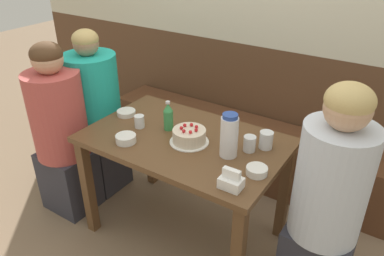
{
  "coord_description": "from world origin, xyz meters",
  "views": [
    {
      "loc": [
        1.08,
        -1.57,
        1.83
      ],
      "look_at": [
        0.02,
        0.05,
        0.78
      ],
      "focal_mm": 35.0,
      "sensor_mm": 36.0,
      "label": 1
    }
  ],
  "objects_px": {
    "napkin_holder": "(231,181)",
    "glass_water_tall": "(266,140)",
    "glass_tumbler_short": "(139,121)",
    "birthday_cake": "(189,136)",
    "water_pitcher": "(229,136)",
    "bowl_soup_white": "(126,139)",
    "glass_shot_small": "(250,144)",
    "bench_seat": "(242,148)",
    "bowl_rice_small": "(126,113)",
    "person_grey_tee": "(61,134)",
    "bowl_side_dish": "(257,171)",
    "person_pale_blue_shirt": "(96,115)",
    "person_teal_shirt": "(327,204)",
    "soju_bottle": "(168,116)"
  },
  "relations": [
    {
      "from": "glass_shot_small",
      "to": "napkin_holder",
      "type": "bearing_deg",
      "value": -78.3
    },
    {
      "from": "napkin_holder",
      "to": "bowl_rice_small",
      "type": "bearing_deg",
      "value": 161.73
    },
    {
      "from": "bench_seat",
      "to": "glass_water_tall",
      "type": "relative_size",
      "value": 23.48
    },
    {
      "from": "water_pitcher",
      "to": "person_teal_shirt",
      "type": "relative_size",
      "value": 0.2
    },
    {
      "from": "bench_seat",
      "to": "water_pitcher",
      "type": "height_order",
      "value": "water_pitcher"
    },
    {
      "from": "bowl_soup_white",
      "to": "person_grey_tee",
      "type": "relative_size",
      "value": 0.1
    },
    {
      "from": "napkin_holder",
      "to": "glass_shot_small",
      "type": "bearing_deg",
      "value": 101.7
    },
    {
      "from": "glass_tumbler_short",
      "to": "birthday_cake",
      "type": "bearing_deg",
      "value": 2.39
    },
    {
      "from": "glass_tumbler_short",
      "to": "glass_shot_small",
      "type": "relative_size",
      "value": 0.88
    },
    {
      "from": "person_pale_blue_shirt",
      "to": "bowl_rice_small",
      "type": "bearing_deg",
      "value": -7.66
    },
    {
      "from": "napkin_holder",
      "to": "person_pale_blue_shirt",
      "type": "distance_m",
      "value": 1.36
    },
    {
      "from": "napkin_holder",
      "to": "bowl_side_dish",
      "type": "relative_size",
      "value": 1.01
    },
    {
      "from": "glass_water_tall",
      "to": "person_grey_tee",
      "type": "bearing_deg",
      "value": -163.47
    },
    {
      "from": "soju_bottle",
      "to": "bowl_rice_small",
      "type": "relative_size",
      "value": 1.54
    },
    {
      "from": "bowl_rice_small",
      "to": "person_teal_shirt",
      "type": "xyz_separation_m",
      "value": [
        1.34,
        -0.04,
        -0.12
      ]
    },
    {
      "from": "person_pale_blue_shirt",
      "to": "birthday_cake",
      "type": "bearing_deg",
      "value": -7.26
    },
    {
      "from": "bowl_rice_small",
      "to": "glass_tumbler_short",
      "type": "relative_size",
      "value": 1.57
    },
    {
      "from": "napkin_holder",
      "to": "glass_tumbler_short",
      "type": "relative_size",
      "value": 1.42
    },
    {
      "from": "bowl_soup_white",
      "to": "bowl_side_dish",
      "type": "height_order",
      "value": "bowl_soup_white"
    },
    {
      "from": "water_pitcher",
      "to": "glass_water_tall",
      "type": "xyz_separation_m",
      "value": [
        0.14,
        0.18,
        -0.07
      ]
    },
    {
      "from": "bowl_soup_white",
      "to": "glass_tumbler_short",
      "type": "xyz_separation_m",
      "value": [
        -0.05,
        0.18,
        0.02
      ]
    },
    {
      "from": "bench_seat",
      "to": "bowl_soup_white",
      "type": "xyz_separation_m",
      "value": [
        -0.26,
        -1.05,
        0.52
      ]
    },
    {
      "from": "bench_seat",
      "to": "glass_tumbler_short",
      "type": "relative_size",
      "value": 30.13
    },
    {
      "from": "napkin_holder",
      "to": "person_teal_shirt",
      "type": "height_order",
      "value": "person_teal_shirt"
    },
    {
      "from": "napkin_holder",
      "to": "glass_water_tall",
      "type": "height_order",
      "value": "napkin_holder"
    },
    {
      "from": "soju_bottle",
      "to": "napkin_holder",
      "type": "distance_m",
      "value": 0.67
    },
    {
      "from": "birthday_cake",
      "to": "glass_water_tall",
      "type": "xyz_separation_m",
      "value": [
        0.39,
        0.18,
        0.01
      ]
    },
    {
      "from": "water_pitcher",
      "to": "bowl_rice_small",
      "type": "xyz_separation_m",
      "value": [
        -0.79,
        0.06,
        -0.11
      ]
    },
    {
      "from": "bench_seat",
      "to": "bowl_soup_white",
      "type": "height_order",
      "value": "bowl_soup_white"
    },
    {
      "from": "person_pale_blue_shirt",
      "to": "glass_water_tall",
      "type": "bearing_deg",
      "value": 3.11
    },
    {
      "from": "water_pitcher",
      "to": "glass_shot_small",
      "type": "bearing_deg",
      "value": 54.83
    },
    {
      "from": "glass_water_tall",
      "to": "bench_seat",
      "type": "bearing_deg",
      "value": 123.33
    },
    {
      "from": "soju_bottle",
      "to": "person_teal_shirt",
      "type": "distance_m",
      "value": 1.01
    },
    {
      "from": "bench_seat",
      "to": "person_teal_shirt",
      "type": "distance_m",
      "value": 1.25
    },
    {
      "from": "bench_seat",
      "to": "water_pitcher",
      "type": "distance_m",
      "value": 1.1
    },
    {
      "from": "bowl_soup_white",
      "to": "napkin_holder",
      "type": "bearing_deg",
      "value": -3.76
    },
    {
      "from": "bench_seat",
      "to": "glass_shot_small",
      "type": "height_order",
      "value": "glass_shot_small"
    },
    {
      "from": "bowl_side_dish",
      "to": "bench_seat",
      "type": "bearing_deg",
      "value": 118.55
    },
    {
      "from": "water_pitcher",
      "to": "napkin_holder",
      "type": "relative_size",
      "value": 2.26
    },
    {
      "from": "bench_seat",
      "to": "bowl_rice_small",
      "type": "height_order",
      "value": "bowl_rice_small"
    },
    {
      "from": "birthday_cake",
      "to": "napkin_holder",
      "type": "height_order",
      "value": "napkin_holder"
    },
    {
      "from": "water_pitcher",
      "to": "bowl_soup_white",
      "type": "xyz_separation_m",
      "value": [
        -0.56,
        -0.2,
        -0.1
      ]
    },
    {
      "from": "water_pitcher",
      "to": "bowl_soup_white",
      "type": "bearing_deg",
      "value": -160.35
    },
    {
      "from": "water_pitcher",
      "to": "person_pale_blue_shirt",
      "type": "relative_size",
      "value": 0.2
    },
    {
      "from": "napkin_holder",
      "to": "glass_shot_small",
      "type": "relative_size",
      "value": 1.25
    },
    {
      "from": "glass_water_tall",
      "to": "person_teal_shirt",
      "type": "relative_size",
      "value": 0.08
    },
    {
      "from": "bench_seat",
      "to": "bowl_side_dish",
      "type": "height_order",
      "value": "bowl_side_dish"
    },
    {
      "from": "person_pale_blue_shirt",
      "to": "glass_tumbler_short",
      "type": "bearing_deg",
      "value": -13.49
    },
    {
      "from": "water_pitcher",
      "to": "soju_bottle",
      "type": "distance_m",
      "value": 0.45
    },
    {
      "from": "birthday_cake",
      "to": "person_teal_shirt",
      "type": "xyz_separation_m",
      "value": [
        0.8,
        0.03,
        -0.15
      ]
    }
  ]
}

